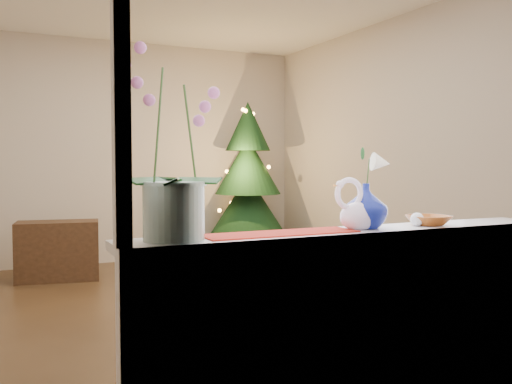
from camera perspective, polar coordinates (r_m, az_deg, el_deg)
ground at (r=4.94m, az=-6.71°, el=-11.43°), size 5.00×5.00×0.00m
wall_back at (r=7.20m, az=-13.16°, el=3.88°), size 4.50×0.10×2.70m
wall_front at (r=2.55m, az=11.49°, el=5.65°), size 4.50×0.10×2.70m
wall_right at (r=5.90m, az=14.44°, el=4.07°), size 0.10×5.00×2.70m
window_apron at (r=2.69m, az=10.75°, el=-14.11°), size 2.20×0.08×0.88m
windowsill at (r=2.67m, az=9.71°, el=-4.14°), size 2.20×0.26×0.04m
window_frame at (r=2.61m, az=11.16°, el=13.33°), size 2.22×0.06×1.60m
runner at (r=2.47m, az=2.45°, el=-4.14°), size 0.70×0.20×0.01m
orchid_pot at (r=2.27m, az=-8.28°, el=4.89°), size 0.34×0.34×0.77m
swan at (r=2.65m, az=10.27°, el=-1.29°), size 0.29×0.21×0.23m
blue_vase at (r=2.71m, az=10.93°, el=-1.04°), size 0.30×0.30×0.24m
lily at (r=2.70m, az=10.98°, el=3.46°), size 0.13×0.08×0.18m
paperweight at (r=2.87m, az=15.80°, el=-2.65°), size 0.09×0.09×0.07m
amber_dish at (r=2.93m, az=16.89°, el=-2.79°), size 0.18×0.18×0.04m
xmas_tree at (r=7.13m, az=-0.82°, el=1.07°), size 1.10×1.10×1.98m
side_table at (r=6.32m, az=-19.20°, el=-5.56°), size 0.88×0.55×0.61m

